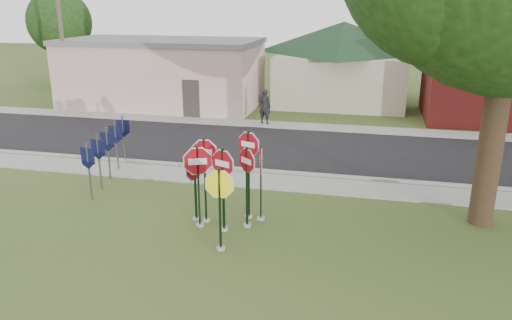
% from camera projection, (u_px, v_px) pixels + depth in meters
% --- Properties ---
extents(ground, '(120.00, 120.00, 0.00)m').
position_uv_depth(ground, '(209.00, 249.00, 13.57)').
color(ground, '#3B4F1D').
rests_on(ground, ground).
extents(sidewalk_near, '(60.00, 1.60, 0.06)m').
position_uv_depth(sidewalk_near, '(255.00, 180.00, 18.66)').
color(sidewalk_near, gray).
rests_on(sidewalk_near, ground).
extents(road, '(60.00, 7.00, 0.04)m').
position_uv_depth(road, '(278.00, 148.00, 22.84)').
color(road, black).
rests_on(road, ground).
extents(sidewalk_far, '(60.00, 1.60, 0.06)m').
position_uv_depth(sidewalk_far, '(293.00, 126.00, 26.83)').
color(sidewalk_far, gray).
rests_on(sidewalk_far, ground).
extents(curb, '(60.00, 0.20, 0.14)m').
position_uv_depth(curb, '(261.00, 171.00, 19.58)').
color(curb, gray).
rests_on(curb, ground).
extents(stop_sign_center, '(1.01, 0.45, 2.62)m').
position_uv_depth(stop_sign_center, '(223.00, 178.00, 14.18)').
color(stop_sign_center, gray).
rests_on(stop_sign_center, ground).
extents(stop_sign_yellow, '(1.07, 0.24, 2.42)m').
position_uv_depth(stop_sign_yellow, '(220.00, 199.00, 13.09)').
color(stop_sign_yellow, gray).
rests_on(stop_sign_yellow, ground).
extents(stop_sign_left, '(1.07, 0.46, 2.62)m').
position_uv_depth(stop_sign_left, '(198.00, 174.00, 14.45)').
color(stop_sign_left, gray).
rests_on(stop_sign_left, ground).
extents(stop_sign_right, '(0.78, 0.66, 2.57)m').
position_uv_depth(stop_sign_right, '(247.00, 177.00, 14.45)').
color(stop_sign_right, gray).
rests_on(stop_sign_right, ground).
extents(stop_sign_back_right, '(0.97, 0.40, 2.89)m').
position_uv_depth(stop_sign_back_right, '(249.00, 162.00, 14.98)').
color(stop_sign_back_right, gray).
rests_on(stop_sign_back_right, ground).
extents(stop_sign_back_left, '(1.00, 0.24, 2.74)m').
position_uv_depth(stop_sign_back_left, '(205.00, 169.00, 14.76)').
color(stop_sign_back_left, gray).
rests_on(stop_sign_back_left, ground).
extents(stop_sign_far_right, '(0.29, 1.10, 2.48)m').
position_uv_depth(stop_sign_far_right, '(261.00, 172.00, 14.93)').
color(stop_sign_far_right, gray).
rests_on(stop_sign_far_right, ground).
extents(stop_sign_far_left, '(0.38, 1.11, 2.31)m').
position_uv_depth(stop_sign_far_left, '(195.00, 177.00, 14.93)').
color(stop_sign_far_left, gray).
rests_on(stop_sign_far_left, ground).
extents(route_sign_row, '(1.43, 4.63, 2.00)m').
position_uv_depth(route_sign_row, '(108.00, 148.00, 18.55)').
color(route_sign_row, '#59595E').
rests_on(route_sign_row, ground).
extents(building_stucco, '(12.20, 6.20, 4.20)m').
position_uv_depth(building_stucco, '(162.00, 72.00, 31.57)').
color(building_stucco, beige).
rests_on(building_stucco, ground).
extents(building_house, '(11.60, 11.60, 6.20)m').
position_uv_depth(building_house, '(343.00, 46.00, 32.43)').
color(building_house, '#BCAD95').
rests_on(building_house, ground).
extents(utility_pole_near, '(2.20, 0.26, 9.50)m').
position_uv_depth(utility_pole_near, '(61.00, 27.00, 29.20)').
color(utility_pole_near, '#483C30').
rests_on(utility_pole_near, ground).
extents(bg_tree_left, '(4.90, 4.90, 7.35)m').
position_uv_depth(bg_tree_left, '(59.00, 22.00, 38.70)').
color(bg_tree_left, black).
rests_on(bg_tree_left, ground).
extents(pedestrian, '(0.78, 0.60, 1.89)m').
position_uv_depth(pedestrian, '(265.00, 106.00, 26.94)').
color(pedestrian, black).
rests_on(pedestrian, sidewalk_far).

